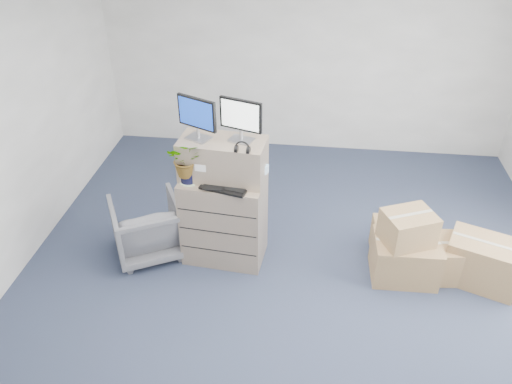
# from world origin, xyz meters

# --- Properties ---
(ground) EXTENTS (7.00, 7.00, 0.00)m
(ground) POSITION_xyz_m (0.00, 0.00, 0.00)
(ground) COLOR #242F42
(ground) RESTS_ON ground
(wall_back) EXTENTS (6.00, 0.02, 2.80)m
(wall_back) POSITION_xyz_m (0.00, 3.51, 1.40)
(wall_back) COLOR beige
(wall_back) RESTS_ON ground
(filing_cabinet_lower) EXTENTS (0.92, 0.61, 1.02)m
(filing_cabinet_lower) POSITION_xyz_m (-0.79, 0.72, 0.51)
(filing_cabinet_lower) COLOR tan
(filing_cabinet_lower) RESTS_ON ground
(filing_cabinet_upper) EXTENTS (0.91, 0.52, 0.44)m
(filing_cabinet_upper) POSITION_xyz_m (-0.78, 0.77, 1.24)
(filing_cabinet_upper) COLOR tan
(filing_cabinet_upper) RESTS_ON filing_cabinet_lower
(monitor_left) EXTENTS (0.42, 0.26, 0.44)m
(monitor_left) POSITION_xyz_m (-1.03, 0.77, 1.71)
(monitor_left) COLOR #99999E
(monitor_left) RESTS_ON filing_cabinet_upper
(monitor_right) EXTENTS (0.43, 0.24, 0.44)m
(monitor_right) POSITION_xyz_m (-0.59, 0.78, 1.71)
(monitor_right) COLOR #99999E
(monitor_right) RESTS_ON filing_cabinet_upper
(headphones) EXTENTS (0.15, 0.03, 0.15)m
(headphones) POSITION_xyz_m (-0.55, 0.56, 1.50)
(headphones) COLOR black
(headphones) RESTS_ON filing_cabinet_upper
(keyboard) EXTENTS (0.52, 0.31, 0.03)m
(keyboard) POSITION_xyz_m (-0.74, 0.55, 1.04)
(keyboard) COLOR black
(keyboard) RESTS_ON filing_cabinet_lower
(mouse) EXTENTS (0.10, 0.08, 0.03)m
(mouse) POSITION_xyz_m (-0.48, 0.63, 1.04)
(mouse) COLOR silver
(mouse) RESTS_ON filing_cabinet_lower
(water_bottle) EXTENTS (0.08, 0.08, 0.28)m
(water_bottle) POSITION_xyz_m (-0.72, 0.78, 1.16)
(water_bottle) COLOR #93959B
(water_bottle) RESTS_ON filing_cabinet_lower
(phone_dock) EXTENTS (0.06, 0.05, 0.13)m
(phone_dock) POSITION_xyz_m (-0.82, 0.75, 1.07)
(phone_dock) COLOR silver
(phone_dock) RESTS_ON filing_cabinet_lower
(external_drive) EXTENTS (0.26, 0.22, 0.07)m
(external_drive) POSITION_xyz_m (-0.48, 0.79, 1.06)
(external_drive) COLOR black
(external_drive) RESTS_ON filing_cabinet_lower
(tissue_box) EXTENTS (0.29, 0.22, 0.10)m
(tissue_box) POSITION_xyz_m (-0.45, 0.81, 1.14)
(tissue_box) COLOR #439FE4
(tissue_box) RESTS_ON external_drive
(potted_plant) EXTENTS (0.38, 0.42, 0.40)m
(potted_plant) POSITION_xyz_m (-1.13, 0.64, 1.25)
(potted_plant) COLOR #B6CDA5
(potted_plant) RESTS_ON filing_cabinet_lower
(office_chair) EXTENTS (0.96, 0.95, 0.75)m
(office_chair) POSITION_xyz_m (-1.67, 0.68, 0.38)
(office_chair) COLOR #57575B
(office_chair) RESTS_ON ground
(cardboard_boxes) EXTENTS (1.58, 0.92, 0.82)m
(cardboard_boxes) POSITION_xyz_m (1.45, 0.69, 0.27)
(cardboard_boxes) COLOR #9D6F4B
(cardboard_boxes) RESTS_ON ground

